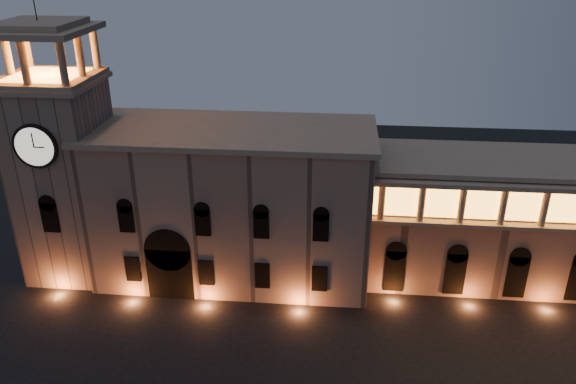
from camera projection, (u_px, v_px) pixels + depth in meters
The scene contains 3 objects.
government_building at pixel (232, 204), 62.43m from camera, with size 30.80×12.80×17.60m.
clock_tower at pixel (64, 171), 61.58m from camera, with size 9.80×9.80×32.40m.
colonnade_wing at pixel (540, 221), 61.93m from camera, with size 40.60×11.50×14.50m.
Camera 1 is at (9.35, -33.43, 36.00)m, focal length 35.00 mm.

